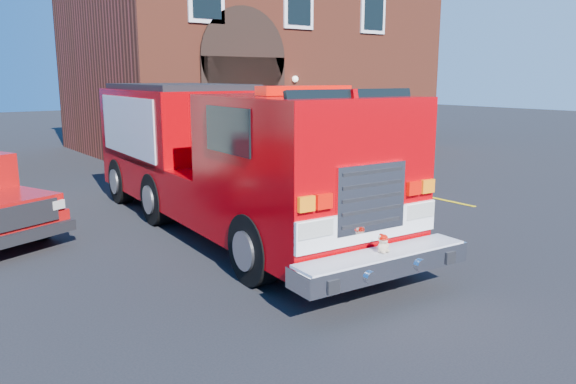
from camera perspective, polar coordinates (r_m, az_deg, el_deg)
ground at (r=11.12m, az=-3.69°, el=-5.57°), size 100.00×100.00×0.00m
parking_stripe_near at (r=16.10m, az=14.11°, el=-0.48°), size 0.12×3.00×0.01m
parking_stripe_mid at (r=18.11m, az=6.80°, el=1.11°), size 0.12×3.00×0.01m
parking_stripe_far at (r=20.36m, az=1.02°, el=2.36°), size 0.12×3.00×0.01m
fire_station at (r=27.27m, az=-3.85°, el=13.64°), size 15.20×10.20×8.45m
fire_engine at (r=12.28m, az=-6.55°, el=3.79°), size 3.45×10.34×3.14m
secondary_truck at (r=19.46m, az=0.58°, el=6.17°), size 3.68×8.39×2.63m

